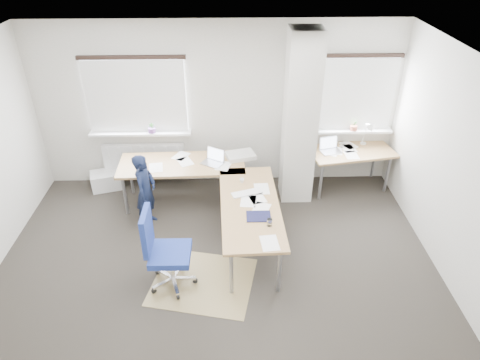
{
  "coord_description": "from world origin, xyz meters",
  "views": [
    {
      "loc": [
        0.2,
        -4.16,
        4.12
      ],
      "look_at": [
        0.33,
        0.9,
        0.96
      ],
      "focal_mm": 32.0,
      "sensor_mm": 36.0,
      "label": 1
    }
  ],
  "objects_px": {
    "desk_main": "(217,184)",
    "task_chair": "(168,265)",
    "person": "(146,191)",
    "desk_side": "(351,153)"
  },
  "relations": [
    {
      "from": "desk_main",
      "to": "task_chair",
      "type": "height_order",
      "value": "task_chair"
    },
    {
      "from": "task_chair",
      "to": "person",
      "type": "distance_m",
      "value": 1.41
    },
    {
      "from": "task_chair",
      "to": "desk_side",
      "type": "bearing_deg",
      "value": 38.89
    },
    {
      "from": "desk_main",
      "to": "person",
      "type": "xyz_separation_m",
      "value": [
        -1.06,
        -0.03,
        -0.09
      ]
    },
    {
      "from": "person",
      "to": "desk_main",
      "type": "bearing_deg",
      "value": -74.44
    },
    {
      "from": "desk_side",
      "to": "person",
      "type": "xyz_separation_m",
      "value": [
        -3.31,
        -0.95,
        -0.09
      ]
    },
    {
      "from": "person",
      "to": "task_chair",
      "type": "bearing_deg",
      "value": -146.6
    },
    {
      "from": "task_chair",
      "to": "person",
      "type": "xyz_separation_m",
      "value": [
        -0.46,
        1.3,
        0.28
      ]
    },
    {
      "from": "desk_main",
      "to": "desk_side",
      "type": "relative_size",
      "value": 1.74
    },
    {
      "from": "desk_side",
      "to": "person",
      "type": "bearing_deg",
      "value": -173.97
    }
  ]
}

